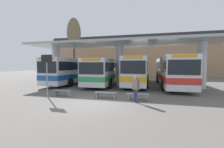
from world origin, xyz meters
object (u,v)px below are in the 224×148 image
(info_sign_platform, at_px, (47,67))
(poplar_tree_behind_left, at_px, (74,34))
(waiting_bench_mid_platform, at_px, (106,94))
(parked_car_street, at_px, (114,72))
(pedestrian_waiting, at_px, (136,86))
(transit_bus_far_right_bay, at_px, (171,70))
(transit_bus_left_bay, at_px, (77,70))
(transit_bus_right_bay, at_px, (138,70))
(transit_bus_center_bay, at_px, (106,71))
(waiting_bench_near_pillar, at_px, (63,92))
(waiting_bench_far_platform, at_px, (138,95))

(info_sign_platform, bearing_deg, poplar_tree_behind_left, 110.67)
(waiting_bench_mid_platform, bearing_deg, poplar_tree_behind_left, 126.22)
(waiting_bench_mid_platform, xyz_separation_m, parked_car_street, (-4.04, 19.24, 0.64))
(waiting_bench_mid_platform, relative_size, pedestrian_waiting, 0.93)
(transit_bus_far_right_bay, xyz_separation_m, waiting_bench_mid_platform, (-5.47, -7.96, -1.50))
(transit_bus_left_bay, distance_m, transit_bus_right_bay, 8.27)
(transit_bus_center_bay, distance_m, waiting_bench_near_pillar, 7.81)
(transit_bus_right_bay, xyz_separation_m, transit_bus_far_right_bay, (3.92, -1.23, 0.01))
(transit_bus_right_bay, xyz_separation_m, waiting_bench_far_platform, (0.76, -9.20, -1.49))
(transit_bus_right_bay, height_order, poplar_tree_behind_left, poplar_tree_behind_left)
(transit_bus_left_bay, bearing_deg, poplar_tree_behind_left, -56.79)
(transit_bus_right_bay, xyz_separation_m, info_sign_platform, (-5.96, -9.87, 0.45))
(poplar_tree_behind_left, bearing_deg, parked_car_street, 47.49)
(transit_bus_far_right_bay, bearing_deg, waiting_bench_far_platform, 66.76)
(transit_bus_right_bay, distance_m, transit_bus_far_right_bay, 4.11)
(pedestrian_waiting, bearing_deg, poplar_tree_behind_left, 168.89)
(transit_bus_right_bay, bearing_deg, pedestrian_waiting, 93.52)
(waiting_bench_near_pillar, distance_m, poplar_tree_behind_left, 16.29)
(waiting_bench_near_pillar, relative_size, pedestrian_waiting, 0.85)
(info_sign_platform, bearing_deg, transit_bus_far_right_bay, 41.14)
(waiting_bench_near_pillar, xyz_separation_m, pedestrian_waiting, (5.76, -0.66, 0.74))
(transit_bus_center_bay, xyz_separation_m, waiting_bench_mid_platform, (2.30, -7.58, -1.40))
(transit_bus_center_bay, distance_m, pedestrian_waiting, 9.43)
(waiting_bench_near_pillar, relative_size, waiting_bench_mid_platform, 0.91)
(transit_bus_left_bay, relative_size, waiting_bench_mid_platform, 7.24)
(transit_bus_left_bay, height_order, info_sign_platform, transit_bus_left_bay)
(transit_bus_right_bay, bearing_deg, waiting_bench_near_pillar, 60.65)
(transit_bus_far_right_bay, xyz_separation_m, info_sign_platform, (-9.88, -8.63, 0.44))
(waiting_bench_far_platform, relative_size, parked_car_street, 0.38)
(transit_bus_far_right_bay, distance_m, poplar_tree_behind_left, 17.03)
(waiting_bench_near_pillar, bearing_deg, parked_car_street, 91.48)
(info_sign_platform, bearing_deg, transit_bus_center_bay, 75.63)
(transit_bus_center_bay, bearing_deg, parked_car_street, -83.32)
(parked_car_street, bearing_deg, transit_bus_center_bay, -83.17)
(waiting_bench_mid_platform, bearing_deg, transit_bus_right_bay, 80.46)
(transit_bus_right_bay, bearing_deg, info_sign_platform, 58.45)
(pedestrian_waiting, bearing_deg, parked_car_street, 145.72)
(poplar_tree_behind_left, bearing_deg, waiting_bench_far_platform, -47.76)
(info_sign_platform, bearing_deg, pedestrian_waiting, 0.03)
(waiting_bench_near_pillar, relative_size, parked_car_street, 0.36)
(pedestrian_waiting, bearing_deg, info_sign_platform, -141.71)
(transit_bus_right_bay, bearing_deg, transit_bus_center_bay, 22.40)
(info_sign_platform, distance_m, pedestrian_waiting, 6.74)
(waiting_bench_near_pillar, bearing_deg, waiting_bench_far_platform, 0.00)
(transit_bus_right_bay, xyz_separation_m, poplar_tree_behind_left, (-11.17, 3.95, 5.97))
(waiting_bench_mid_platform, bearing_deg, transit_bus_center_bay, 106.91)
(waiting_bench_far_platform, distance_m, pedestrian_waiting, 1.00)
(waiting_bench_near_pillar, xyz_separation_m, parked_car_street, (-0.50, 19.24, 0.64))
(waiting_bench_far_platform, xyz_separation_m, pedestrian_waiting, (-0.09, -0.66, 0.74))
(waiting_bench_near_pillar, height_order, waiting_bench_far_platform, same)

